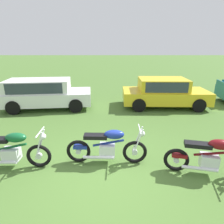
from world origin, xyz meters
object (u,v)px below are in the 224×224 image
at_px(car_white, 44,92).
at_px(motorcycle_maroon, 210,157).
at_px(motorcycle_green, 11,150).
at_px(motorcycle_blue, 108,146).
at_px(car_yellow, 164,91).

bearing_deg(car_white, motorcycle_maroon, -49.42).
distance_m(motorcycle_green, motorcycle_maroon, 4.87).
bearing_deg(motorcycle_green, car_white, 97.87).
height_order(motorcycle_maroon, car_white, car_white).
distance_m(motorcycle_green, motorcycle_blue, 2.43).
bearing_deg(motorcycle_blue, car_white, 125.61).
bearing_deg(motorcycle_maroon, car_white, 149.01).
bearing_deg(motorcycle_blue, car_yellow, 63.56).
bearing_deg(car_yellow, motorcycle_green, -133.14).
distance_m(motorcycle_blue, motorcycle_maroon, 2.49).
height_order(motorcycle_maroon, car_yellow, car_yellow).
distance_m(motorcycle_maroon, car_yellow, 5.65).
height_order(motorcycle_green, car_white, car_white).
xyz_separation_m(motorcycle_maroon, car_white, (-5.68, 5.35, 0.35)).
xyz_separation_m(motorcycle_green, car_white, (-0.82, 5.04, 0.35)).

